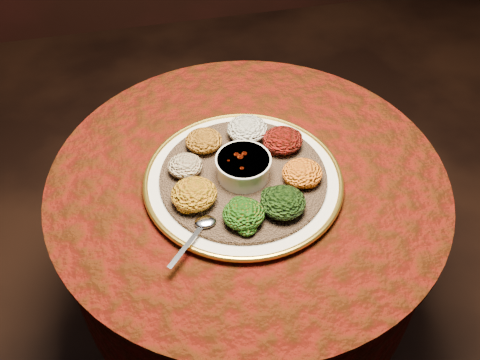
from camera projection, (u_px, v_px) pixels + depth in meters
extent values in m
plane|color=black|center=(246.00, 325.00, 1.81)|extent=(4.00, 4.00, 0.00)
cylinder|color=black|center=(246.00, 322.00, 1.80)|extent=(0.44, 0.44, 0.04)
cylinder|color=black|center=(246.00, 268.00, 1.57)|extent=(0.12, 0.12, 0.68)
cylinder|color=black|center=(248.00, 185.00, 1.30)|extent=(0.80, 0.80, 0.04)
cylinder|color=#430B05|center=(247.00, 222.00, 1.41)|extent=(0.93, 0.93, 0.34)
cylinder|color=#430B05|center=(248.00, 177.00, 1.29)|extent=(0.96, 0.96, 0.01)
cylinder|color=white|center=(243.00, 181.00, 1.26)|extent=(0.59, 0.59, 0.02)
torus|color=gold|center=(243.00, 179.00, 1.25)|extent=(0.47, 0.47, 0.01)
cylinder|color=brown|center=(243.00, 177.00, 1.25)|extent=(0.45, 0.45, 0.01)
cylinder|color=silver|center=(243.00, 167.00, 1.22)|extent=(0.12, 0.12, 0.05)
cylinder|color=silver|center=(243.00, 160.00, 1.20)|extent=(0.13, 0.13, 0.01)
cylinder|color=#571504|center=(243.00, 162.00, 1.21)|extent=(0.10, 0.10, 0.01)
ellipsoid|color=silver|center=(205.00, 222.00, 1.14)|extent=(0.05, 0.04, 0.01)
cube|color=silver|center=(187.00, 245.00, 1.10)|extent=(0.10, 0.10, 0.00)
ellipsoid|color=beige|center=(247.00, 129.00, 1.32)|extent=(0.10, 0.10, 0.05)
ellipsoid|color=black|center=(283.00, 140.00, 1.29)|extent=(0.10, 0.09, 0.05)
ellipsoid|color=#C38A10|center=(302.00, 173.00, 1.22)|extent=(0.09, 0.09, 0.04)
ellipsoid|color=black|center=(283.00, 202.00, 1.15)|extent=(0.10, 0.10, 0.05)
ellipsoid|color=#A2440A|center=(244.00, 214.00, 1.13)|extent=(0.09, 0.09, 0.04)
ellipsoid|color=#BF6710|center=(194.00, 194.00, 1.17)|extent=(0.10, 0.10, 0.05)
ellipsoid|color=#700706|center=(185.00, 166.00, 1.24)|extent=(0.08, 0.08, 0.04)
ellipsoid|color=#9E5A13|center=(204.00, 141.00, 1.29)|extent=(0.09, 0.09, 0.04)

